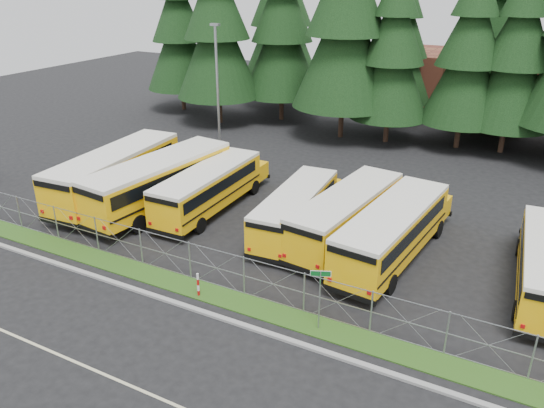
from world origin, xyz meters
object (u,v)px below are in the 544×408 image
(bus_6, at_px, (395,233))
(bus_4, at_px, (297,210))
(bus_2, at_px, (212,189))
(street_sign, at_px, (320,287))
(bus_1, at_px, (165,183))
(bus_0, at_px, (120,174))
(bus_5, at_px, (349,216))
(striped_bollard, at_px, (198,285))
(light_standard, at_px, (218,86))

(bus_6, bearing_deg, bus_4, -178.91)
(bus_2, bearing_deg, street_sign, -38.19)
(bus_1, xyz_separation_m, bus_4, (8.79, 0.71, -0.33))
(bus_6, height_order, street_sign, bus_6)
(bus_2, xyz_separation_m, bus_6, (11.70, -0.76, 0.08))
(bus_0, bearing_deg, bus_1, -2.76)
(bus_1, bearing_deg, bus_4, 10.87)
(bus_4, bearing_deg, bus_0, 179.54)
(bus_1, xyz_separation_m, bus_6, (14.53, 0.19, -0.15))
(bus_5, relative_size, striped_bollard, 9.11)
(bus_2, distance_m, striped_bollard, 9.70)
(bus_1, relative_size, bus_4, 1.25)
(bus_5, bearing_deg, bus_2, -172.08)
(bus_4, height_order, light_standard, light_standard)
(bus_5, relative_size, street_sign, 3.89)
(bus_1, distance_m, striped_bollard, 10.71)
(bus_2, height_order, bus_4, bus_2)
(bus_1, bearing_deg, striped_bollard, -37.97)
(bus_0, bearing_deg, light_standard, 82.01)
(bus_1, xyz_separation_m, light_standard, (-2.85, 10.66, 3.88))
(bus_2, bearing_deg, bus_5, 0.04)
(street_sign, relative_size, striped_bollard, 2.34)
(bus_5, bearing_deg, street_sign, -71.24)
(bus_0, height_order, bus_4, bus_0)
(bus_2, relative_size, bus_4, 1.07)
(bus_1, bearing_deg, bus_6, 7.02)
(striped_bollard, bearing_deg, bus_6, 47.93)
(bus_1, relative_size, striped_bollard, 10.30)
(street_sign, xyz_separation_m, light_standard, (-16.32, 17.80, 3.47))
(bus_0, distance_m, light_standard, 11.45)
(bus_0, bearing_deg, bus_6, -3.24)
(bus_6, bearing_deg, striped_bollard, -125.84)
(bus_0, distance_m, bus_2, 6.50)
(bus_5, xyz_separation_m, street_sign, (1.72, -8.24, 0.60))
(bus_0, relative_size, street_sign, 4.40)
(bus_0, distance_m, striped_bollard, 13.45)
(bus_4, relative_size, light_standard, 0.97)
(street_sign, bearing_deg, light_standard, 132.52)
(bus_1, height_order, bus_4, bus_1)
(bus_6, xyz_separation_m, light_standard, (-17.38, 10.47, 4.03))
(bus_0, xyz_separation_m, bus_1, (3.58, 0.08, 0.00))
(bus_2, height_order, striped_bollard, bus_2)
(bus_5, distance_m, striped_bollard, 9.51)
(bus_4, height_order, bus_5, bus_5)
(striped_bollard, relative_size, light_standard, 0.12)
(bus_4, distance_m, light_standard, 15.89)
(bus_1, distance_m, light_standard, 11.70)
(bus_6, relative_size, light_standard, 1.11)
(bus_2, relative_size, street_sign, 3.76)
(street_sign, bearing_deg, bus_6, 81.78)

